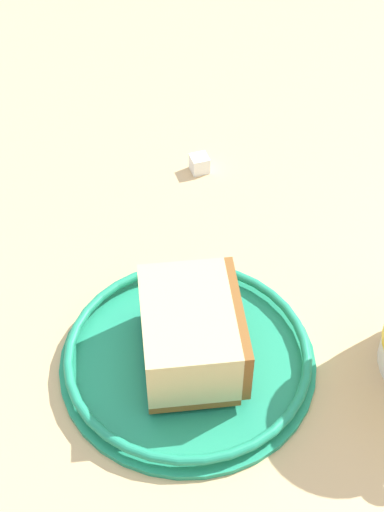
{
  "coord_description": "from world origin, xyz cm",
  "views": [
    {
      "loc": [
        -34.99,
        0.16,
        41.06
      ],
      "look_at": [
        2.57,
        2.87,
        3.0
      ],
      "focal_mm": 50.84,
      "sensor_mm": 36.0,
      "label": 1
    }
  ],
  "objects": [
    {
      "name": "sugar_cube",
      "position": [
        16.44,
        3.04,
        0.77
      ],
      "size": [
        2.01,
        2.01,
        1.54
      ],
      "primitive_type": "cube",
      "rotation": [
        0.0,
        0.0,
        0.39
      ],
      "color": "white",
      "rests_on": "ground_plane"
    },
    {
      "name": "ground_plane",
      "position": [
        0.0,
        0.0,
        -1.46
      ],
      "size": [
        122.57,
        122.57,
        2.92
      ],
      "primitive_type": "cube",
      "color": "tan"
    },
    {
      "name": "cake_slice",
      "position": [
        -4.88,
        2.2,
        3.29
      ],
      "size": [
        9.86,
        8.1,
        4.83
      ],
      "color": "brown",
      "rests_on": "small_plate"
    },
    {
      "name": "small_plate",
      "position": [
        -4.93,
        2.46,
        0.75
      ],
      "size": [
        17.73,
        17.73,
        1.52
      ],
      "color": "#1E8C66",
      "rests_on": "ground_plane"
    }
  ]
}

